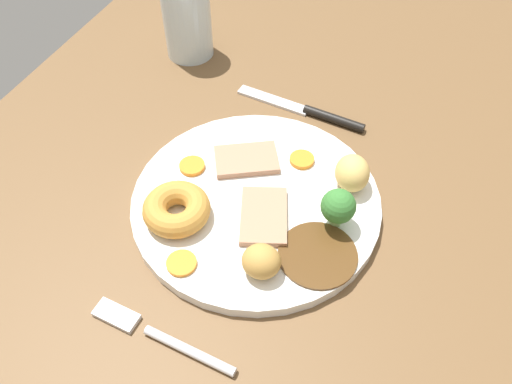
{
  "coord_description": "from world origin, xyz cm",
  "views": [
    {
      "loc": [
        -35.71,
        -11.85,
        49.38
      ],
      "look_at": [
        -1.51,
        1.88,
        6.0
      ],
      "focal_mm": 35.74,
      "sensor_mm": 36.0,
      "label": 1
    }
  ],
  "objects": [
    {
      "name": "dining_table",
      "position": [
        0.0,
        0.0,
        1.8
      ],
      "size": [
        120.0,
        84.0,
        3.6
      ],
      "primitive_type": "cube",
      "color": "brown",
      "rests_on": "ground"
    },
    {
      "name": "dinner_plate",
      "position": [
        -1.51,
        1.88,
        4.3
      ],
      "size": [
        28.27,
        28.27,
        1.4
      ],
      "primitive_type": "cylinder",
      "color": "white",
      "rests_on": "dining_table"
    },
    {
      "name": "gravy_pool",
      "position": [
        -6.35,
        -6.94,
        5.15
      ],
      "size": [
        8.29,
        8.29,
        0.3
      ],
      "primitive_type": "cylinder",
      "color": "#563819",
      "rests_on": "dinner_plate"
    },
    {
      "name": "meat_slice_main",
      "position": [
        -3.9,
        -0.13,
        5.4
      ],
      "size": [
        8.95,
        7.33,
        0.8
      ],
      "primitive_type": "cube",
      "rotation": [
        0.0,
        0.0,
        3.49
      ],
      "color": "tan",
      "rests_on": "dinner_plate"
    },
    {
      "name": "meat_slice_under",
      "position": [
        3.27,
        5.04,
        5.4
      ],
      "size": [
        7.93,
        8.91,
        0.8
      ],
      "primitive_type": "cube",
      "rotation": [
        0.0,
        0.0,
        2.08
      ],
      "color": "tan",
      "rests_on": "dinner_plate"
    },
    {
      "name": "yorkshire_pudding",
      "position": [
        -7.22,
        8.83,
        6.34
      ],
      "size": [
        7.38,
        7.38,
        2.69
      ],
      "primitive_type": "torus",
      "color": "#C68938",
      "rests_on": "dinner_plate"
    },
    {
      "name": "roast_potato_left",
      "position": [
        4.38,
        -7.48,
        7.0
      ],
      "size": [
        5.72,
        5.3,
        3.99
      ],
      "primitive_type": "ellipsoid",
      "rotation": [
        0.0,
        0.0,
        3.51
      ],
      "color": "#D8B260",
      "rests_on": "dinner_plate"
    },
    {
      "name": "roast_potato_right",
      "position": [
        -10.18,
        -2.17,
        6.67
      ],
      "size": [
        3.93,
        4.19,
        3.34
      ],
      "primitive_type": "ellipsoid",
      "rotation": [
        0.0,
        0.0,
        3.21
      ],
      "color": "#BC8C42",
      "rests_on": "dinner_plate"
    },
    {
      "name": "carrot_coin_front",
      "position": [
        0.22,
        10.68,
        5.26
      ],
      "size": [
        3.04,
        3.04,
        0.53
      ],
      "primitive_type": "cylinder",
      "color": "orange",
      "rests_on": "dinner_plate"
    },
    {
      "name": "carrot_coin_back",
      "position": [
        -12.55,
        5.62,
        5.22
      ],
      "size": [
        3.13,
        3.13,
        0.43
      ],
      "primitive_type": "cylinder",
      "color": "orange",
      "rests_on": "dinner_plate"
    },
    {
      "name": "carrot_coin_side",
      "position": [
        5.89,
        -1.1,
        5.27
      ],
      "size": [
        2.96,
        2.96,
        0.54
      ],
      "primitive_type": "cylinder",
      "color": "orange",
      "rests_on": "dinner_plate"
    },
    {
      "name": "broccoli_floret",
      "position": [
        -1.71,
        -7.46,
        7.93
      ],
      "size": [
        3.74,
        3.74,
        4.9
      ],
      "color": "#8CB766",
      "rests_on": "dinner_plate"
    },
    {
      "name": "fork",
      "position": [
        -19.88,
        4.44,
        3.99
      ],
      "size": [
        2.54,
        15.31,
        0.9
      ],
      "rotation": [
        0.0,
        0.0,
        1.5
      ],
      "color": "silver",
      "rests_on": "dining_table"
    },
    {
      "name": "knife",
      "position": [
        16.0,
        0.93,
        4.05
      ],
      "size": [
        3.46,
        18.55,
        1.2
      ],
      "rotation": [
        0.0,
        0.0,
        1.46
      ],
      "color": "black",
      "rests_on": "dining_table"
    },
    {
      "name": "water_glass",
      "position": [
        22.78,
        22.42,
        8.9
      ],
      "size": [
        7.0,
        7.0,
        10.61
      ],
      "primitive_type": "cylinder",
      "color": "silver",
      "rests_on": "dining_table"
    }
  ]
}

